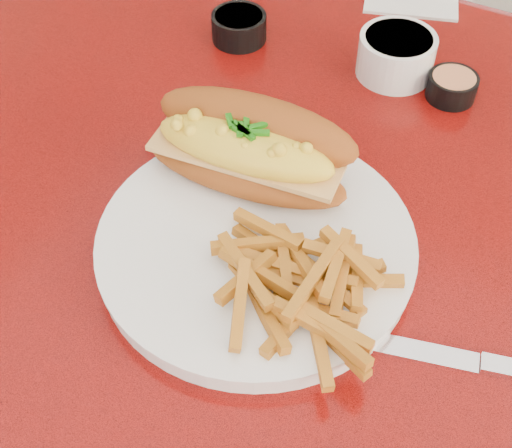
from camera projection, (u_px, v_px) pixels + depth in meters
The scene contains 10 objects.
diner_table at pixel (302, 285), 0.81m from camera, with size 1.23×0.83×0.77m.
booth_bench_far at pixel (458, 102), 1.52m from camera, with size 1.20×0.51×0.90m.
dinner_plate at pixel (256, 245), 0.63m from camera, with size 0.32×0.32×0.02m.
mac_hoagie at pixel (250, 148), 0.64m from camera, with size 0.20×0.11×0.09m.
fries_pile at pixel (300, 281), 0.57m from camera, with size 0.12×0.11×0.04m, color orange, non-canonical shape.
fork at pixel (274, 173), 0.67m from camera, with size 0.07×0.12×0.00m.
gravy_ramekin at pixel (396, 54), 0.79m from camera, with size 0.09×0.09×0.05m.
sauce_cup_left at pixel (239, 26), 0.84m from camera, with size 0.08×0.08×0.03m.
sauce_cup_right at pixel (452, 86), 0.77m from camera, with size 0.06×0.06×0.03m.
knife at pixel (466, 360), 0.56m from camera, with size 0.23×0.07×0.01m.
Camera 1 is at (0.18, -0.45, 1.27)m, focal length 50.00 mm.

